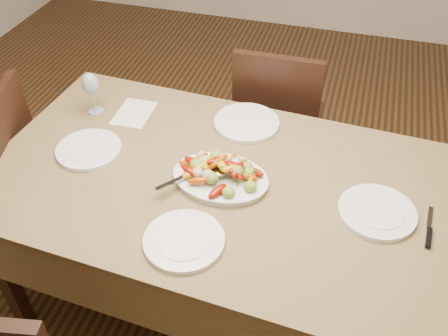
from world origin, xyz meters
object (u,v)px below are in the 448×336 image
object	(u,v)px
dining_table	(224,245)
serving_platter	(221,180)
plate_near	(184,241)
wine_glass	(92,92)
plate_left	(89,150)
plate_right	(377,212)
chair_far	(280,119)
plate_far	(247,123)

from	to	relation	value
dining_table	serving_platter	size ratio (longest dim) A/B	5.22
plate_near	wine_glass	bearing A→B (deg)	136.39
plate_left	wine_glass	world-z (taller)	wine_glass
plate_left	wine_glass	xyz separation A→B (m)	(-0.10, 0.26, 0.09)
plate_right	wine_glass	bearing A→B (deg)	166.81
dining_table	wine_glass	bearing A→B (deg)	157.91
plate_near	plate_left	bearing A→B (deg)	147.18
plate_left	plate_near	world-z (taller)	same
plate_left	plate_right	distance (m)	1.14
chair_far	plate_left	size ratio (longest dim) A/B	3.64
plate_left	dining_table	bearing A→B (deg)	-1.20
serving_platter	plate_far	xyz separation A→B (m)	(0.00, 0.38, -0.00)
dining_table	plate_left	bearing A→B (deg)	178.80
wine_glass	plate_left	bearing A→B (deg)	-68.32
plate_left	plate_right	xyz separation A→B (m)	(1.14, -0.03, 0.00)
plate_right	plate_far	world-z (taller)	same
plate_left	wine_glass	bearing A→B (deg)	111.68
dining_table	plate_far	xyz separation A→B (m)	(-0.01, 0.37, 0.39)
plate_left	plate_near	size ratio (longest dim) A/B	0.96
plate_left	plate_far	size ratio (longest dim) A/B	0.93
dining_table	plate_left	xyz separation A→B (m)	(-0.57, 0.01, 0.39)
serving_platter	plate_left	size ratio (longest dim) A/B	1.35
serving_platter	plate_right	distance (m)	0.58
plate_right	plate_far	bearing A→B (deg)	146.03
plate_left	plate_far	xyz separation A→B (m)	(0.57, 0.36, 0.00)
plate_right	plate_near	distance (m)	0.68
chair_far	plate_far	size ratio (longest dim) A/B	3.37
plate_left	plate_far	world-z (taller)	same
chair_far	plate_right	bearing A→B (deg)	119.92
chair_far	plate_left	world-z (taller)	chair_far
dining_table	plate_right	xyz separation A→B (m)	(0.57, -0.02, 0.39)
plate_right	wine_glass	size ratio (longest dim) A/B	1.33
dining_table	chair_far	world-z (taller)	chair_far
serving_platter	plate_left	distance (m)	0.56
plate_right	plate_near	size ratio (longest dim) A/B	1.00
plate_right	serving_platter	bearing A→B (deg)	179.54
serving_platter	wine_glass	distance (m)	0.73
plate_far	plate_near	bearing A→B (deg)	-92.94
chair_far	wine_glass	world-z (taller)	wine_glass
serving_platter	plate_right	xyz separation A→B (m)	(0.58, -0.00, -0.00)
chair_far	serving_platter	size ratio (longest dim) A/B	2.69
plate_right	wine_glass	world-z (taller)	wine_glass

